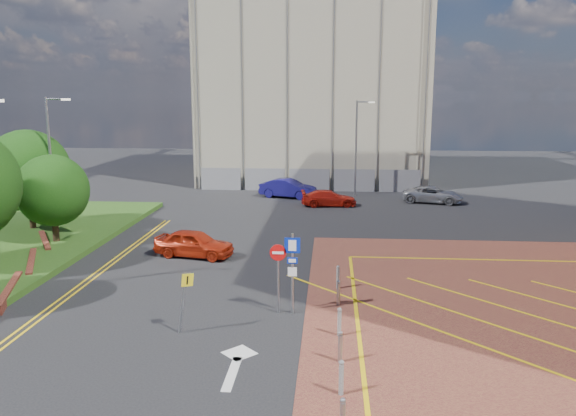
# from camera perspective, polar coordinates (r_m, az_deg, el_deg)

# --- Properties ---
(ground) EXTENTS (140.00, 140.00, 0.00)m
(ground) POSITION_cam_1_polar(r_m,az_deg,el_deg) (21.41, -1.11, -11.59)
(ground) COLOR black
(ground) RESTS_ON ground
(retaining_wall) EXTENTS (6.06, 20.33, 0.40)m
(retaining_wall) POSITION_cam_1_polar(r_m,az_deg,el_deg) (26.87, -26.82, -7.57)
(retaining_wall) COLOR brown
(retaining_wall) RESTS_ON ground
(tree_c) EXTENTS (4.00, 4.00, 4.90)m
(tree_c) POSITION_cam_1_polar(r_m,az_deg,el_deg) (33.80, -22.82, 1.66)
(tree_c) COLOR #3D2B1C
(tree_c) RESTS_ON grass_bed
(tree_d) EXTENTS (5.00, 5.00, 6.08)m
(tree_d) POSITION_cam_1_polar(r_m,az_deg,el_deg) (37.74, -24.90, 3.45)
(tree_d) COLOR #3D2B1C
(tree_d) RESTS_ON grass_bed
(lamp_left_far) EXTENTS (1.53, 0.16, 8.00)m
(lamp_left_far) POSITION_cam_1_polar(r_m,az_deg,el_deg) (35.79, -22.86, 4.52)
(lamp_left_far) COLOR #9EA0A8
(lamp_left_far) RESTS_ON grass_bed
(lamp_back) EXTENTS (1.53, 0.16, 8.00)m
(lamp_back) POSITION_cam_1_polar(r_m,az_deg,el_deg) (47.85, 7.02, 6.43)
(lamp_back) COLOR #9EA0A8
(lamp_back) RESTS_ON ground
(sign_cluster) EXTENTS (1.17, 0.12, 3.20)m
(sign_cluster) POSITION_cam_1_polar(r_m,az_deg,el_deg) (21.64, -0.10, -5.83)
(sign_cluster) COLOR #9EA0A8
(sign_cluster) RESTS_ON ground
(warning_sign) EXTENTS (0.61, 0.39, 2.25)m
(warning_sign) POSITION_cam_1_polar(r_m,az_deg,el_deg) (20.35, -10.49, -8.71)
(warning_sign) COLOR #9EA0A8
(warning_sign) RESTS_ON ground
(bollard_row) EXTENTS (0.14, 11.14, 0.90)m
(bollard_row) POSITION_cam_1_polar(r_m,az_deg,el_deg) (19.61, 5.27, -12.37)
(bollard_row) COLOR #9EA0A8
(bollard_row) RESTS_ON forecourt
(construction_building) EXTENTS (21.20, 19.20, 22.00)m
(construction_building) POSITION_cam_1_polar(r_m,az_deg,el_deg) (59.73, 2.63, 13.82)
(construction_building) COLOR #ADA48D
(construction_building) RESTS_ON ground
(construction_fence) EXTENTS (21.60, 0.06, 2.00)m
(construction_fence) POSITION_cam_1_polar(r_m,az_deg,el_deg) (50.18, 3.31, 2.85)
(construction_fence) COLOR gray
(construction_fence) RESTS_ON ground
(car_red_left) EXTENTS (4.46, 2.52, 1.43)m
(car_red_left) POSITION_cam_1_polar(r_m,az_deg,el_deg) (30.03, -9.52, -3.56)
(car_red_left) COLOR #AD250E
(car_red_left) RESTS_ON ground
(car_blue_back) EXTENTS (5.03, 3.07, 1.57)m
(car_blue_back) POSITION_cam_1_polar(r_m,az_deg,el_deg) (46.88, 0.01, 2.01)
(car_blue_back) COLOR navy
(car_blue_back) RESTS_ON ground
(car_red_back) EXTENTS (4.39, 2.16, 1.23)m
(car_red_back) POSITION_cam_1_polar(r_m,az_deg,el_deg) (43.40, 4.17, 1.01)
(car_red_back) COLOR red
(car_red_back) RESTS_ON ground
(car_silver_back) EXTENTS (5.05, 3.23, 1.30)m
(car_silver_back) POSITION_cam_1_polar(r_m,az_deg,el_deg) (46.11, 14.49, 1.32)
(car_silver_back) COLOR #A0A1A7
(car_silver_back) RESTS_ON ground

